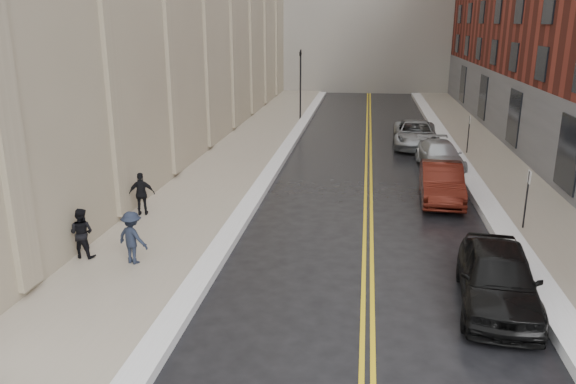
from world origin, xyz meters
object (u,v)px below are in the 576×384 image
(car_black, at_px, (498,278))
(pedestrian_a, at_px, (82,233))
(car_maroon, at_px, (441,182))
(pedestrian_b, at_px, (132,238))
(pedestrian_c, at_px, (142,194))
(car_silver_near, at_px, (440,156))
(car_silver_far, at_px, (415,134))

(car_black, bearing_deg, pedestrian_a, -179.75)
(car_maroon, relative_size, pedestrian_a, 2.96)
(pedestrian_b, bearing_deg, pedestrian_c, -50.72)
(car_black, distance_m, pedestrian_a, 12.05)
(car_maroon, distance_m, pedestrian_c, 12.00)
(car_silver_near, xyz_separation_m, pedestrian_a, (-12.22, -13.25, 0.25))
(car_black, xyz_separation_m, pedestrian_a, (-11.98, 1.23, 0.12))
(pedestrian_b, relative_size, pedestrian_c, 0.99)
(car_silver_near, height_order, car_silver_far, car_silver_far)
(pedestrian_a, bearing_deg, car_maroon, -142.46)
(pedestrian_c, bearing_deg, pedestrian_b, 92.99)
(car_silver_far, relative_size, pedestrian_a, 3.47)
(car_silver_near, distance_m, pedestrian_a, 18.03)
(car_black, xyz_separation_m, car_silver_far, (-0.57, 19.72, -0.05))
(pedestrian_a, height_order, pedestrian_c, pedestrian_c)
(pedestrian_a, relative_size, pedestrian_c, 0.96)
(car_silver_near, relative_size, car_silver_far, 0.86)
(car_black, height_order, pedestrian_b, pedestrian_b)
(car_maroon, height_order, car_silver_near, car_maroon)
(car_maroon, bearing_deg, car_black, -85.34)
(car_maroon, distance_m, car_silver_near, 5.39)
(car_silver_far, distance_m, pedestrian_b, 21.06)
(car_silver_near, bearing_deg, car_silver_far, 93.62)
(pedestrian_b, bearing_deg, car_black, -164.84)
(car_maroon, bearing_deg, pedestrian_a, -143.28)
(car_black, distance_m, pedestrian_c, 12.83)
(car_black, bearing_deg, car_silver_near, 95.19)
(car_silver_far, height_order, pedestrian_c, pedestrian_c)
(car_black, height_order, car_maroon, car_black)
(car_black, xyz_separation_m, car_maroon, (-0.33, 9.13, -0.04))
(car_black, height_order, car_silver_near, car_black)
(pedestrian_c, bearing_deg, car_silver_far, -143.05)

